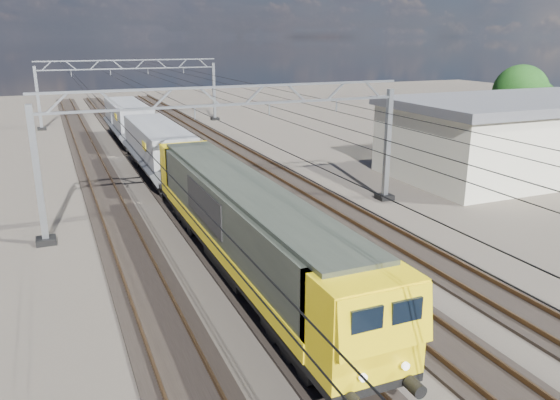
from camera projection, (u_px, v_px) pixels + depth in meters
name	position (u px, v px, depth m)	size (l,w,h in m)	color
ground	(262.00, 243.00, 26.02)	(160.00, 160.00, 0.00)	#2B2620
track_outer_west	(134.00, 261.00, 23.75)	(2.60, 140.00, 0.30)	black
track_loco	(222.00, 248.00, 25.25)	(2.60, 140.00, 0.30)	black
track_inner_east	(300.00, 236.00, 26.75)	(2.60, 140.00, 0.30)	black
track_outer_east	(370.00, 226.00, 28.25)	(2.60, 140.00, 0.30)	black
catenary_gantry_mid	(234.00, 148.00, 28.42)	(19.90, 0.90, 7.11)	#8E959B
catenary_gantry_far	(131.00, 89.00, 60.17)	(19.90, 0.90, 7.11)	#8E959B
overhead_wires	(211.00, 104.00, 31.42)	(12.03, 140.00, 0.53)	black
locomotive	(243.00, 222.00, 21.90)	(2.76, 21.10, 3.62)	black
hopper_wagon_lead	(158.00, 146.00, 37.52)	(3.38, 13.00, 3.25)	black
hopper_wagon_mid	(128.00, 119.00, 50.04)	(3.38, 13.00, 3.25)	black
industrial_shed	(520.00, 136.00, 38.77)	(18.60, 10.60, 5.40)	silver
tree_far	(525.00, 95.00, 48.23)	(5.30, 4.90, 7.17)	#352018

